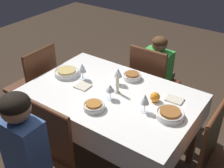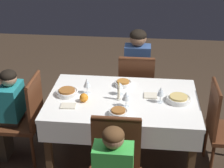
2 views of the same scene
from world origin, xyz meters
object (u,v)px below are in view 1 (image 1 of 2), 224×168
object	(u,v)px
chair_west	(36,84)
person_adult_denim	(21,162)
napkin_red_folded	(174,100)
dining_table	(112,102)
chair_north	(152,82)
chair_east	(223,164)
wine_glass_west	(82,68)
candle_centerpiece	(117,86)
person_child_green	(159,73)
wine_glass_south	(110,89)
bowl_north	(132,76)
wine_glass_north	(118,73)
orange_fruit	(155,97)
chair_south	(42,163)
bowl_west	(67,72)
bowl_south	(94,106)
bowl_east	(170,114)
napkin_spare_side	(83,86)
wine_glass_east	(145,99)

from	to	relation	value
chair_west	person_adult_denim	size ratio (longest dim) A/B	0.80
person_adult_denim	napkin_red_folded	xyz separation A→B (m)	(0.59, 1.11, 0.11)
dining_table	chair_north	world-z (taller)	chair_north
chair_east	wine_glass_west	size ratio (longest dim) A/B	6.01
person_adult_denim	candle_centerpiece	size ratio (longest dim) A/B	6.65
person_adult_denim	person_child_green	size ratio (longest dim) A/B	1.18
chair_west	wine_glass_south	size ratio (longest dim) A/B	7.16
bowl_north	wine_glass_west	world-z (taller)	wine_glass_west
chair_north	wine_glass_north	xyz separation A→B (m)	(-0.05, -0.58, 0.37)
bowl_north	orange_fruit	size ratio (longest dim) A/B	2.10
chair_north	wine_glass_north	distance (m)	0.69
chair_south	chair_north	bearing A→B (deg)	85.56
bowl_north	bowl_west	xyz separation A→B (m)	(-0.54, -0.30, -0.00)
bowl_south	orange_fruit	xyz separation A→B (m)	(0.34, 0.36, 0.01)
chair_east	candle_centerpiece	world-z (taller)	candle_centerpiece
bowl_west	napkin_red_folded	size ratio (longest dim) A/B	1.58
chair_north	person_child_green	world-z (taller)	person_child_green
bowl_east	napkin_red_folded	xyz separation A→B (m)	(-0.06, 0.22, -0.02)
bowl_east	chair_north	bearing A→B (deg)	125.42
napkin_red_folded	napkin_spare_side	size ratio (longest dim) A/B	1.10
chair_west	napkin_red_folded	world-z (taller)	chair_west
chair_south	chair_east	xyz separation A→B (m)	(1.10, 0.75, 0.00)
napkin_spare_side	candle_centerpiece	bearing A→B (deg)	18.10
candle_centerpiece	orange_fruit	world-z (taller)	candle_centerpiece
chair_east	napkin_red_folded	xyz separation A→B (m)	(-0.51, 0.19, 0.26)
wine_glass_south	wine_glass_west	distance (m)	0.41
dining_table	napkin_spare_side	size ratio (longest dim) A/B	10.85
orange_fruit	person_adult_denim	bearing A→B (deg)	-114.88
chair_west	candle_centerpiece	xyz separation A→B (m)	(1.02, 0.04, 0.33)
person_adult_denim	candle_centerpiece	xyz separation A→B (m)	(0.14, 0.93, 0.17)
wine_glass_east	napkin_red_folded	world-z (taller)	wine_glass_east
candle_centerpiece	wine_glass_west	bearing A→B (deg)	178.65
person_child_green	bowl_south	world-z (taller)	person_child_green
chair_west	napkin_red_folded	xyz separation A→B (m)	(1.47, 0.21, 0.26)
bowl_east	orange_fruit	bearing A→B (deg)	148.14
chair_north	person_adult_denim	world-z (taller)	person_adult_denim
chair_west	wine_glass_south	distance (m)	1.09
wine_glass_west	napkin_spare_side	bearing A→B (deg)	-50.48
wine_glass_east	bowl_west	bearing A→B (deg)	175.27
person_adult_denim	orange_fruit	bearing A→B (deg)	65.12
person_adult_denim	person_child_green	bearing A→B (deg)	86.38
chair_north	napkin_red_folded	distance (m)	0.76
dining_table	chair_east	world-z (taller)	chair_east
person_child_green	orange_fruit	size ratio (longest dim) A/B	12.32
wine_glass_east	bowl_east	bearing A→B (deg)	14.42
chair_north	chair_east	bearing A→B (deg)	143.57
chair_south	wine_glass_west	world-z (taller)	chair_south
chair_south	orange_fruit	size ratio (longest dim) A/B	11.68
wine_glass_north	napkin_red_folded	world-z (taller)	wine_glass_north
wine_glass_south	wine_glass_east	world-z (taller)	wine_glass_east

